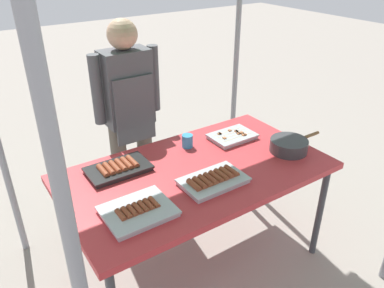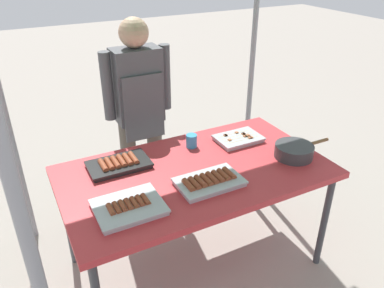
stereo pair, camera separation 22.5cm
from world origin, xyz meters
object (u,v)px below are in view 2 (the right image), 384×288
object	(u,v)px
drink_cup_near_edge	(192,141)
stall_table	(196,177)
cooking_wok	(294,150)
tray_meat_skewers	(238,139)
tray_pork_links	(129,207)
tray_spring_rolls	(119,164)
vendor_woman	(139,104)
tray_grilled_sausages	(209,181)

from	to	relation	value
drink_cup_near_edge	stall_table	bearing A→B (deg)	-112.24
cooking_wok	drink_cup_near_edge	xyz separation A→B (m)	(-0.52, 0.42, -0.00)
tray_meat_skewers	tray_pork_links	xyz separation A→B (m)	(-0.92, -0.38, 0.00)
tray_pork_links	tray_spring_rolls	distance (m)	0.43
vendor_woman	tray_grilled_sausages	bearing A→B (deg)	92.90
stall_table	tray_meat_skewers	world-z (taller)	tray_meat_skewers
tray_grilled_sausages	drink_cup_near_edge	size ratio (longest dim) A/B	4.25
tray_meat_skewers	vendor_woman	bearing A→B (deg)	129.27
tray_grilled_sausages	tray_pork_links	world-z (taller)	tray_grilled_sausages
tray_meat_skewers	cooking_wok	bearing A→B (deg)	-60.66
stall_table	vendor_woman	size ratio (longest dim) A/B	1.05
tray_grilled_sausages	vendor_woman	distance (m)	0.98
tray_meat_skewers	drink_cup_near_edge	bearing A→B (deg)	167.24
tray_meat_skewers	cooking_wok	distance (m)	0.39
tray_spring_rolls	cooking_wok	size ratio (longest dim) A/B	0.92
drink_cup_near_edge	tray_spring_rolls	bearing A→B (deg)	-176.76
cooking_wok	drink_cup_near_edge	size ratio (longest dim) A/B	4.63
tray_spring_rolls	cooking_wok	bearing A→B (deg)	-20.65
tray_meat_skewers	tray_spring_rolls	xyz separation A→B (m)	(-0.84, 0.04, 0.00)
tray_grilled_sausages	tray_spring_rolls	distance (m)	0.57
stall_table	tray_pork_links	world-z (taller)	tray_pork_links
tray_pork_links	cooking_wok	xyz separation A→B (m)	(1.11, 0.04, 0.03)
tray_pork_links	drink_cup_near_edge	world-z (taller)	drink_cup_near_edge
tray_pork_links	stall_table	bearing A→B (deg)	21.11
tray_grilled_sausages	drink_cup_near_edge	xyz separation A→B (m)	(0.12, 0.45, 0.02)
tray_grilled_sausages	tray_pork_links	size ratio (longest dim) A/B	1.07
cooking_wok	drink_cup_near_edge	world-z (taller)	drink_cup_near_edge
tray_spring_rolls	stall_table	bearing A→B (deg)	-30.65
tray_pork_links	cooking_wok	size ratio (longest dim) A/B	0.86
tray_meat_skewers	tray_spring_rolls	distance (m)	0.84
cooking_wok	tray_spring_rolls	bearing A→B (deg)	159.35
tray_grilled_sausages	tray_meat_skewers	size ratio (longest dim) A/B	1.20
tray_meat_skewers	vendor_woman	distance (m)	0.79
tray_pork_links	cooking_wok	distance (m)	1.11
tray_spring_rolls	drink_cup_near_edge	distance (m)	0.51
tray_pork_links	drink_cup_near_edge	bearing A→B (deg)	37.38
tray_grilled_sausages	cooking_wok	world-z (taller)	cooking_wok
stall_table	tray_meat_skewers	size ratio (longest dim) A/B	5.19
tray_pork_links	cooking_wok	world-z (taller)	cooking_wok
tray_spring_rolls	vendor_woman	size ratio (longest dim) A/B	0.24
tray_meat_skewers	tray_pork_links	world-z (taller)	tray_pork_links
stall_table	vendor_woman	xyz separation A→B (m)	(-0.06, 0.79, 0.20)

